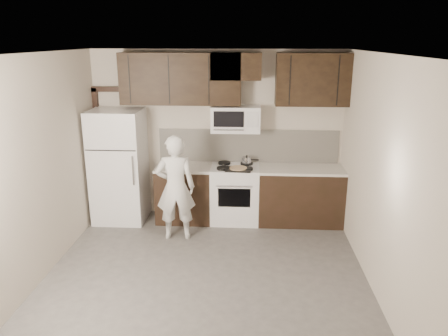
# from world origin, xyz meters

# --- Properties ---
(floor) EXTENTS (4.50, 4.50, 0.00)m
(floor) POSITION_xyz_m (0.00, 0.00, 0.00)
(floor) COLOR #514E4B
(floor) RESTS_ON ground
(back_wall) EXTENTS (4.00, 0.00, 4.00)m
(back_wall) POSITION_xyz_m (0.00, 2.25, 1.35)
(back_wall) COLOR beige
(back_wall) RESTS_ON ground
(ceiling) EXTENTS (4.50, 4.50, 0.00)m
(ceiling) POSITION_xyz_m (0.00, 0.00, 2.70)
(ceiling) COLOR white
(ceiling) RESTS_ON back_wall
(counter_run) EXTENTS (2.95, 0.64, 0.91)m
(counter_run) POSITION_xyz_m (0.60, 1.94, 0.46)
(counter_run) COLOR black
(counter_run) RESTS_ON floor
(stove) EXTENTS (0.76, 0.66, 0.94)m
(stove) POSITION_xyz_m (0.30, 1.94, 0.46)
(stove) COLOR white
(stove) RESTS_ON floor
(backsplash) EXTENTS (2.90, 0.02, 0.54)m
(backsplash) POSITION_xyz_m (0.50, 2.24, 1.18)
(backsplash) COLOR beige
(backsplash) RESTS_ON counter_run
(upper_cabinets) EXTENTS (3.48, 0.35, 0.78)m
(upper_cabinets) POSITION_xyz_m (0.21, 2.08, 2.28)
(upper_cabinets) COLOR black
(upper_cabinets) RESTS_ON back_wall
(microwave) EXTENTS (0.76, 0.42, 0.40)m
(microwave) POSITION_xyz_m (0.30, 2.06, 1.65)
(microwave) COLOR white
(microwave) RESTS_ON upper_cabinets
(refrigerator) EXTENTS (0.80, 0.76, 1.80)m
(refrigerator) POSITION_xyz_m (-1.55, 1.89, 0.90)
(refrigerator) COLOR white
(refrigerator) RESTS_ON floor
(door_trim) EXTENTS (0.50, 0.08, 2.12)m
(door_trim) POSITION_xyz_m (-1.92, 2.21, 1.25)
(door_trim) COLOR black
(door_trim) RESTS_ON floor
(saucepan) EXTENTS (0.27, 0.16, 0.15)m
(saucepan) POSITION_xyz_m (0.48, 2.09, 0.97)
(saucepan) COLOR silver
(saucepan) RESTS_ON stove
(baking_tray) EXTENTS (0.40, 0.31, 0.02)m
(baking_tray) POSITION_xyz_m (0.35, 1.77, 0.92)
(baking_tray) COLOR black
(baking_tray) RESTS_ON counter_run
(pizza) EXTENTS (0.28, 0.28, 0.02)m
(pizza) POSITION_xyz_m (0.35, 1.77, 0.94)
(pizza) COLOR #CCB789
(pizza) RESTS_ON baking_tray
(person) EXTENTS (0.61, 0.43, 1.56)m
(person) POSITION_xyz_m (-0.54, 1.25, 0.78)
(person) COLOR white
(person) RESTS_ON floor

